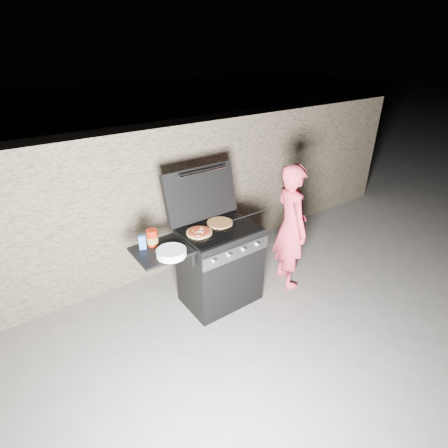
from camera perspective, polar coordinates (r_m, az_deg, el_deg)
ground at (r=4.10m, az=-0.58°, el=-12.02°), size 50.00×50.00×0.00m
stone_wall at (r=4.41m, az=-8.53°, el=4.40°), size 8.00×0.35×1.80m
gas_grill at (r=3.72m, az=-3.80°, el=-8.03°), size 1.34×0.79×0.91m
pizza_topped at (r=3.51m, az=-4.07°, el=-1.30°), size 0.31×0.31×0.03m
pizza_plain at (r=3.69m, az=-0.68°, el=0.21°), size 0.30×0.30×0.01m
sauce_jar at (r=3.36m, az=-11.64°, el=-2.16°), size 0.10×0.10×0.16m
blue_carton at (r=3.32m, az=-13.18°, el=-2.92°), size 0.07×0.06×0.14m
plate_stack at (r=3.19m, az=-8.60°, el=-4.64°), size 0.30×0.30×0.06m
person at (r=4.05m, az=10.83°, el=-0.45°), size 0.51×0.63×1.49m
tongs at (r=3.78m, az=4.12°, el=1.40°), size 0.39×0.14×0.08m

